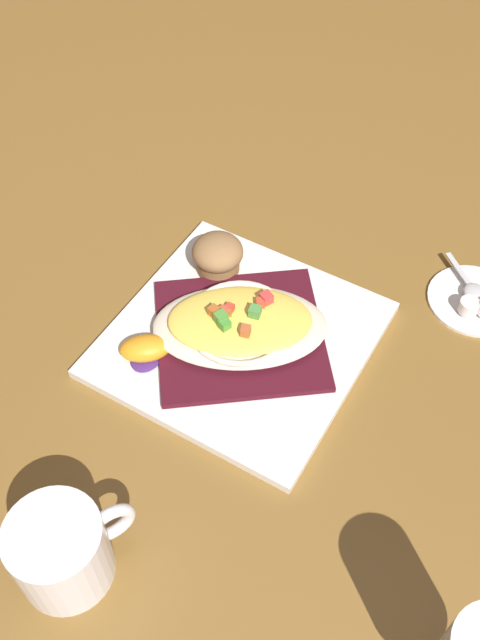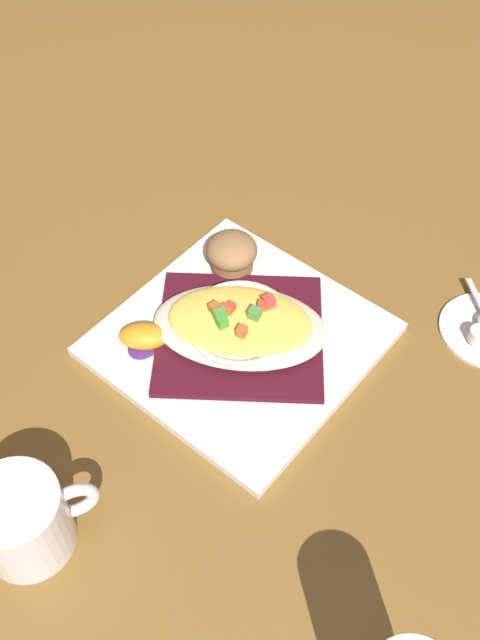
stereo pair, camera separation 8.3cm
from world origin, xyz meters
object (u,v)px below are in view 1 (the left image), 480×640
object	(u,v)px
square_plate	(240,339)
coffee_mug	(63,553)
muffin	(218,255)
orange_garnish	(146,349)
spoon	(475,292)
creamer_cup_0	(469,306)
gratin_dish	(240,324)
creamer_saucer	(474,299)

from	to	relation	value
square_plate	coffee_mug	world-z (taller)	coffee_mug
muffin	orange_garnish	size ratio (longest dim) A/B	0.95
square_plate	coffee_mug	size ratio (longest dim) A/B	2.46
spoon	muffin	bearing A→B (deg)	-153.73
creamer_cup_0	coffee_mug	bearing A→B (deg)	-110.95
gratin_dish	orange_garnish	xyz separation A→B (m)	(-0.07, -0.08, -0.01)
gratin_dish	coffee_mug	bearing A→B (deg)	-87.33
square_plate	muffin	size ratio (longest dim) A/B	4.46
spoon	gratin_dish	bearing A→B (deg)	-133.41
orange_garnish	coffee_mug	xyz separation A→B (m)	(0.09, -0.23, 0.02)
square_plate	creamer_cup_0	bearing A→B (deg)	42.19
square_plate	spoon	distance (m)	0.30
square_plate	creamer_cup_0	size ratio (longest dim) A/B	11.88
gratin_dish	coffee_mug	xyz separation A→B (m)	(0.01, -0.32, 0.00)
muffin	coffee_mug	bearing A→B (deg)	-75.97
square_plate	coffee_mug	distance (m)	0.32
gratin_dish	orange_garnish	bearing A→B (deg)	-131.69
creamer_saucer	spoon	xyz separation A→B (m)	(-0.00, 0.00, 0.01)
muffin	spoon	size ratio (longest dim) A/B	0.77
square_plate	spoon	xyz separation A→B (m)	(0.20, 0.22, 0.01)
square_plate	spoon	world-z (taller)	spoon
coffee_mug	muffin	bearing A→B (deg)	104.03
orange_garnish	spoon	world-z (taller)	orange_garnish
creamer_cup_0	muffin	bearing A→B (deg)	-158.62
orange_garnish	gratin_dish	bearing A→B (deg)	48.31
muffin	creamer_saucer	xyz separation A→B (m)	(0.29, 0.14, -0.03)
coffee_mug	spoon	xyz separation A→B (m)	(0.19, 0.53, -0.03)
orange_garnish	creamer_cup_0	distance (m)	0.39
orange_garnish	spoon	size ratio (longest dim) A/B	0.81
square_plate	coffee_mug	bearing A→B (deg)	-87.33
coffee_mug	gratin_dish	bearing A→B (deg)	92.67
square_plate	gratin_dish	distance (m)	0.03
square_plate	creamer_cup_0	distance (m)	0.28
square_plate	orange_garnish	size ratio (longest dim) A/B	4.22
coffee_mug	creamer_saucer	size ratio (longest dim) A/B	1.01
creamer_saucer	creamer_cup_0	world-z (taller)	creamer_cup_0
coffee_mug	creamer_cup_0	xyz separation A→B (m)	(0.19, 0.50, -0.02)
coffee_mug	spoon	distance (m)	0.56
coffee_mug	orange_garnish	bearing A→B (deg)	110.89
gratin_dish	creamer_cup_0	world-z (taller)	gratin_dish
square_plate	gratin_dish	bearing A→B (deg)	-89.52
muffin	spoon	bearing A→B (deg)	26.27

